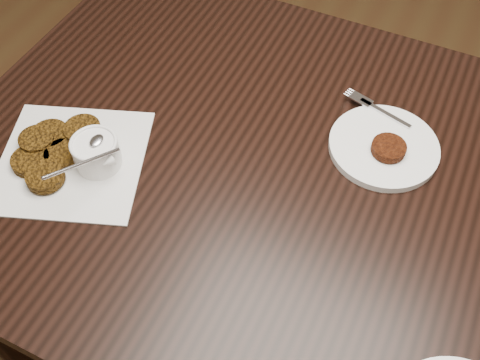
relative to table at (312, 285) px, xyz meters
name	(u,v)px	position (x,y,z in m)	size (l,w,h in m)	color
floor	(275,357)	(-0.05, -0.06, -0.38)	(4.00, 4.00, 0.00)	#51371B
table	(312,285)	(0.00, 0.00, 0.00)	(1.46, 0.94, 0.75)	black
napkin	(72,161)	(-0.46, -0.15, 0.38)	(0.26, 0.26, 0.00)	silver
sauce_ramekin	(93,142)	(-0.41, -0.13, 0.44)	(0.11, 0.11, 0.12)	white
patty_cluster	(49,149)	(-0.51, -0.15, 0.39)	(0.21, 0.21, 0.02)	brown
plate_with_patty	(384,144)	(0.05, 0.13, 0.39)	(0.20, 0.20, 0.03)	white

